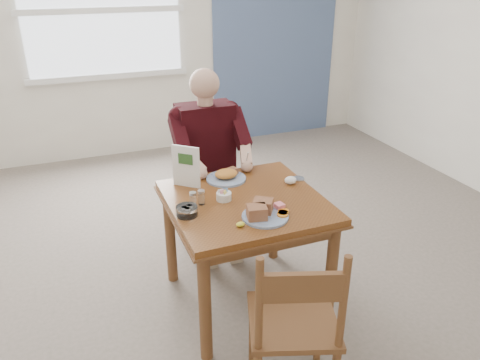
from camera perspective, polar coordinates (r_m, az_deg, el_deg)
name	(u,v)px	position (r m, az deg, el deg)	size (l,w,h in m)	color
floor	(245,299)	(3.21, 0.60, -14.29)	(6.00, 6.00, 0.00)	#635B50
wall_back	(142,28)	(5.43, -11.88, 17.64)	(5.50, 5.50, 0.00)	white
accent_panel	(276,23)	(5.90, 4.42, 18.59)	(1.60, 0.02, 2.80)	#4B608B
lemon_wedge	(240,224)	(2.51, 0.05, -5.43)	(0.05, 0.03, 0.03)	yellow
napkin	(290,180)	(3.00, 6.17, -0.03)	(0.08, 0.06, 0.05)	white
metal_dish	(298,179)	(3.07, 7.12, 0.16)	(0.08, 0.08, 0.01)	silver
window	(102,10)	(5.32, -16.47, 19.23)	(1.72, 0.04, 1.42)	white
table	(245,215)	(2.85, 0.66, -4.28)	(0.92, 0.92, 0.75)	brown
chair_far	(206,186)	(3.60, -4.13, -0.77)	(0.42, 0.42, 0.95)	brown
chair_near	(294,325)	(2.32, 6.62, -17.16)	(0.54, 0.54, 0.95)	brown
diner	(209,150)	(3.39, -3.84, 3.70)	(0.53, 0.56, 1.39)	tan
near_plate	(263,212)	(2.59, 2.85, -3.90)	(0.33, 0.33, 0.09)	white
far_plate	(227,176)	(3.04, -1.66, 0.53)	(0.34, 0.34, 0.07)	white
caddy	(224,196)	(2.78, -1.98, -1.98)	(0.11, 0.11, 0.07)	white
shakers	(197,198)	(2.72, -5.24, -2.22)	(0.10, 0.05, 0.09)	white
creamer	(187,211)	(2.62, -6.49, -3.75)	(0.13, 0.13, 0.06)	white
menu	(186,166)	(2.92, -6.61, 1.68)	(0.15, 0.13, 0.27)	white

